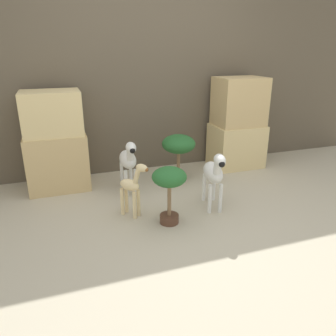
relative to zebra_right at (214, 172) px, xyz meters
The scene contains 9 objects.
ground_plane 0.60m from the zebra_right, 127.61° to the right, with size 14.00×14.00×0.00m, color #B2A88E.
wall_back 1.58m from the zebra_right, 101.48° to the left, with size 6.40×0.08×2.20m.
rock_pillar_left 1.76m from the zebra_right, 143.62° to the left, with size 0.65×0.49×1.08m.
rock_pillar_right 1.36m from the zebra_right, 50.66° to the left, with size 0.65×0.49×1.16m.
zebra_right is the anchor object (origin of this frame).
zebra_left 0.95m from the zebra_right, 136.86° to the left, with size 0.19×0.53×0.62m.
giraffe_figurine 0.79m from the zebra_right, behind, with size 0.26×0.30×0.54m.
potted_palm_front 0.79m from the zebra_right, 94.80° to the left, with size 0.39×0.39×0.56m.
potted_palm_back 0.52m from the zebra_right, 165.02° to the right, with size 0.31×0.31×0.53m.
Camera 1 is at (-1.09, -2.26, 1.51)m, focal length 35.00 mm.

